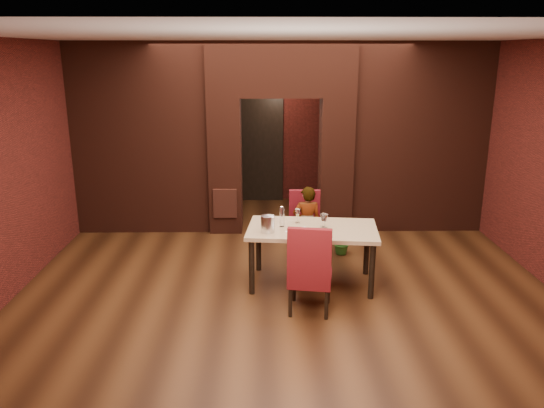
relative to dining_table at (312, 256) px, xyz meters
The scene contains 24 objects.
floor 0.62m from the dining_table, 137.04° to the left, with size 8.00×8.00×0.00m, color #472611.
ceiling 2.84m from the dining_table, 137.04° to the left, with size 7.00×8.00×0.04m, color silver.
wall_back 4.50m from the dining_table, 94.62° to the left, with size 7.00×0.04×3.20m, color maroon.
wall_front 3.88m from the dining_table, 95.43° to the right, with size 7.00×0.04×3.20m, color maroon.
wall_left 4.05m from the dining_table, behind, with size 0.04×8.00×3.20m, color maroon.
pillar_left 2.77m from the dining_table, 119.20° to the left, with size 0.55×0.55×2.30m, color maroon.
pillar_right 2.52m from the dining_table, 75.51° to the left, with size 0.55×0.55×2.30m, color maroon.
lintel 3.33m from the dining_table, 98.54° to the left, with size 2.45×0.55×0.90m, color maroon.
wing_wall_left 3.77m from the dining_table, 139.39° to the left, with size 2.27×0.35×3.20m, color maroon.
wing_wall_right 3.30m from the dining_table, 49.11° to the left, with size 2.27×0.35×3.20m, color maroon.
vent_panel 2.42m from the dining_table, 122.62° to the left, with size 0.40×0.03×0.50m, color #A1452E.
rear_door 4.38m from the dining_table, 99.96° to the left, with size 0.90×0.08×2.10m, color black.
rear_door_frame 4.34m from the dining_table, 100.06° to the left, with size 1.02×0.04×2.22m, color black.
dining_table is the anchor object (origin of this frame).
chair_far 0.89m from the dining_table, 91.79° to the left, with size 0.47×0.47×1.03m, color maroon.
chair_near 0.79m from the dining_table, 96.48° to the right, with size 0.51×0.51×1.11m, color maroon.
person_seated 0.82m from the dining_table, 90.39° to the left, with size 0.42×0.28×1.16m, color silver.
wine_glass_a 0.57m from the dining_table, 131.48° to the left, with size 0.08×0.08×0.20m, color white, non-canonical shape.
wine_glass_b 0.51m from the dining_table, 11.30° to the left, with size 0.08×0.08×0.19m, color white, non-canonical shape.
wine_glass_c 0.52m from the dining_table, ahead, with size 0.08×0.08×0.19m, color white, non-canonical shape.
tasting_sheet 0.46m from the dining_table, 137.00° to the right, with size 0.33×0.24×0.00m, color white.
wine_bucket 0.79m from the dining_table, 164.27° to the right, with size 0.18×0.18×0.22m, color silver.
water_bottle 0.67m from the dining_table, behind, with size 0.06×0.06×0.27m, color white.
potted_plant 1.24m from the dining_table, 62.43° to the left, with size 0.34×0.29×0.37m, color #2B661F.
Camera 1 is at (-0.29, -6.94, 3.02)m, focal length 35.00 mm.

